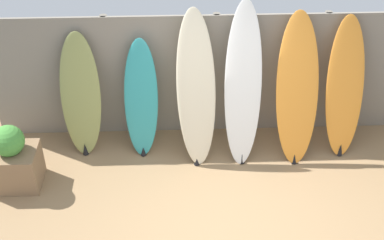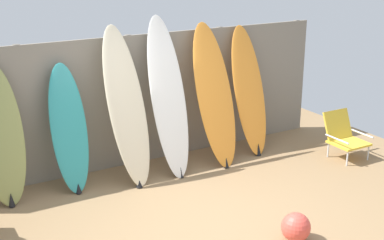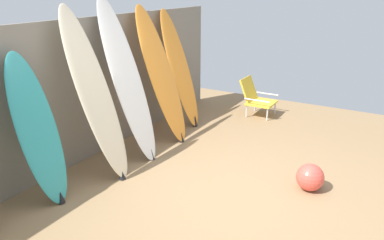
{
  "view_description": "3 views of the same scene",
  "coord_description": "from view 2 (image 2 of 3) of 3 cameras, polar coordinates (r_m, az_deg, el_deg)",
  "views": [
    {
      "loc": [
        -0.55,
        -4.21,
        4.72
      ],
      "look_at": [
        -0.36,
        0.85,
        1.0
      ],
      "focal_mm": 50.0,
      "sensor_mm": 36.0,
      "label": 1
    },
    {
      "loc": [
        -2.79,
        -4.46,
        2.92
      ],
      "look_at": [
        0.08,
        0.48,
        1.05
      ],
      "focal_mm": 50.0,
      "sensor_mm": 36.0,
      "label": 2
    },
    {
      "loc": [
        -3.26,
        -1.48,
        2.17
      ],
      "look_at": [
        0.07,
        0.45,
        0.78
      ],
      "focal_mm": 35.0,
      "sensor_mm": 36.0,
      "label": 3
    }
  ],
  "objects": [
    {
      "name": "surfboard_orange_4",
      "position": [
        7.35,
        2.43,
        2.61
      ],
      "size": [
        0.57,
        0.77,
        1.93
      ],
      "color": "orange",
      "rests_on": "ground"
    },
    {
      "name": "beach_ball",
      "position": [
        5.72,
        11.02,
        -11.15
      ],
      "size": [
        0.31,
        0.31,
        0.31
      ],
      "primitive_type": "sphere",
      "color": "#E54C3F",
      "rests_on": "ground"
    },
    {
      "name": "surfboard_orange_5",
      "position": [
        7.8,
        6.11,
        3.04
      ],
      "size": [
        0.5,
        0.67,
        1.84
      ],
      "color": "orange",
      "rests_on": "ground"
    },
    {
      "name": "surfboard_olive_0",
      "position": [
        6.57,
        -19.74,
        -1.63
      ],
      "size": [
        0.53,
        0.52,
        1.66
      ],
      "color": "olive",
      "rests_on": "ground"
    },
    {
      "name": "surfboard_teal_1",
      "position": [
        6.71,
        -12.99,
        -1.01
      ],
      "size": [
        0.47,
        0.54,
        1.57
      ],
      "color": "teal",
      "rests_on": "ground"
    },
    {
      "name": "surfboard_white_3",
      "position": [
        7.03,
        -2.55,
        2.39
      ],
      "size": [
        0.52,
        0.81,
        2.07
      ],
      "color": "white",
      "rests_on": "ground"
    },
    {
      "name": "ground",
      "position": [
        6.02,
        1.71,
        -10.91
      ],
      "size": [
        7.68,
        7.68,
        0.0
      ],
      "primitive_type": "plane",
      "color": "#8E704C"
    },
    {
      "name": "surfboard_cream_2",
      "position": [
        6.77,
        -7.01,
        1.44
      ],
      "size": [
        0.57,
        0.8,
        2.0
      ],
      "color": "beige",
      "rests_on": "ground"
    },
    {
      "name": "fence_back",
      "position": [
        7.33,
        -6.49,
        2.01
      ],
      "size": [
        6.08,
        0.11,
        1.8
      ],
      "color": "gray",
      "rests_on": "ground"
    },
    {
      "name": "beach_chair",
      "position": [
        7.99,
        15.88,
        -1.54
      ],
      "size": [
        0.5,
        0.56,
        0.65
      ],
      "rotation": [
        0.0,
        0.0,
        0.39
      ],
      "color": "silver",
      "rests_on": "ground"
    }
  ]
}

